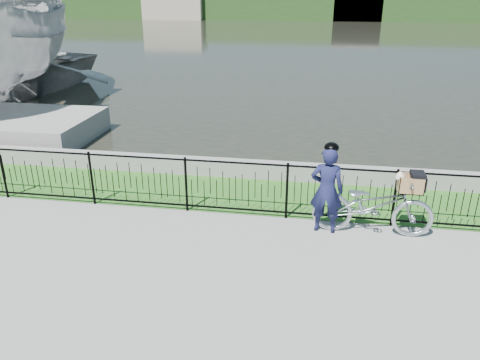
# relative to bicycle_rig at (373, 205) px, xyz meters

# --- Properties ---
(ground) EXTENTS (120.00, 120.00, 0.00)m
(ground) POSITION_rel_bicycle_rig_xyz_m (-2.59, -1.25, -0.57)
(ground) COLOR gray
(ground) RESTS_ON ground
(grass_strip) EXTENTS (60.00, 2.00, 0.01)m
(grass_strip) POSITION_rel_bicycle_rig_xyz_m (-2.59, 1.35, -0.57)
(grass_strip) COLOR #2E621E
(grass_strip) RESTS_ON ground
(water) EXTENTS (120.00, 120.00, 0.00)m
(water) POSITION_rel_bicycle_rig_xyz_m (-2.59, 31.75, -0.57)
(water) COLOR black
(water) RESTS_ON ground
(quay_wall) EXTENTS (60.00, 0.30, 0.40)m
(quay_wall) POSITION_rel_bicycle_rig_xyz_m (-2.59, 2.35, -0.37)
(quay_wall) COLOR gray
(quay_wall) RESTS_ON ground
(fence) EXTENTS (14.00, 0.06, 1.15)m
(fence) POSITION_rel_bicycle_rig_xyz_m (-2.59, 0.35, 0.00)
(fence) COLOR black
(fence) RESTS_ON ground
(far_treeline) EXTENTS (120.00, 6.00, 3.00)m
(far_treeline) POSITION_rel_bicycle_rig_xyz_m (-2.59, 58.75, 0.93)
(far_treeline) COLOR #234119
(far_treeline) RESTS_ON ground
(far_building_left) EXTENTS (8.00, 4.00, 4.00)m
(far_building_left) POSITION_rel_bicycle_rig_xyz_m (-20.59, 56.75, 1.43)
(far_building_left) COLOR gray
(far_building_left) RESTS_ON ground
(far_building_right) EXTENTS (6.00, 3.00, 3.20)m
(far_building_right) POSITION_rel_bicycle_rig_xyz_m (3.41, 57.25, 1.03)
(far_building_right) COLOR gray
(far_building_right) RESTS_ON ground
(bicycle_rig) EXTENTS (2.15, 0.75, 1.26)m
(bicycle_rig) POSITION_rel_bicycle_rig_xyz_m (0.00, 0.00, 0.00)
(bicycle_rig) COLOR #ADB3BA
(bicycle_rig) RESTS_ON ground
(cyclist) EXTENTS (0.63, 0.43, 1.71)m
(cyclist) POSITION_rel_bicycle_rig_xyz_m (-0.85, -0.04, 0.27)
(cyclist) COLOR #15173A
(cyclist) RESTS_ON ground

